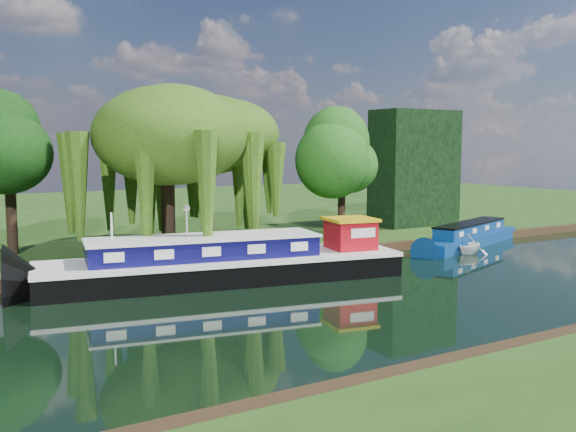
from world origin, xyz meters
TOP-DOWN VIEW (x-y plane):
  - ground at (0.00, 0.00)m, footprint 120.00×120.00m
  - far_bank at (0.00, 34.00)m, footprint 120.00×52.00m
  - dutch_barge at (0.32, 5.38)m, footprint 16.42×6.42m
  - narrowboat at (17.31, 7.10)m, footprint 10.47×5.20m
  - white_cruiser at (15.13, 5.07)m, footprint 2.84×2.63m
  - willow_left at (-0.48, 10.51)m, footprint 6.78×6.78m
  - willow_right at (2.49, 12.37)m, footprint 6.18×6.18m
  - tree_far_mid at (-7.14, 15.28)m, footprint 4.78×4.78m
  - tree_far_right at (11.95, 12.88)m, footprint 4.18×4.18m
  - conifer_hedge at (19.00, 14.00)m, footprint 6.00×3.00m
  - lamppost at (0.50, 10.50)m, footprint 0.36×0.36m
  - mooring_posts at (-0.50, 8.40)m, footprint 19.16×0.16m

SIDE VIEW (x-z plane):
  - ground at x=0.00m, z-range 0.00..0.00m
  - white_cruiser at x=15.13m, z-range -0.61..0.61m
  - far_bank at x=0.00m, z-range 0.00..0.45m
  - narrowboat at x=17.31m, z-range -0.22..1.31m
  - dutch_barge at x=0.32m, z-range -0.85..2.53m
  - mooring_posts at x=-0.50m, z-range 0.45..1.45m
  - lamppost at x=0.50m, z-range 1.14..3.70m
  - conifer_hedge at x=19.00m, z-range 0.45..8.45m
  - tree_far_right at x=11.95m, z-range 1.75..8.59m
  - tree_far_mid at x=-7.14m, z-range 1.94..9.77m
  - willow_right at x=2.49m, z-range 2.18..9.71m
  - willow_left at x=-0.48m, z-range 2.29..10.41m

